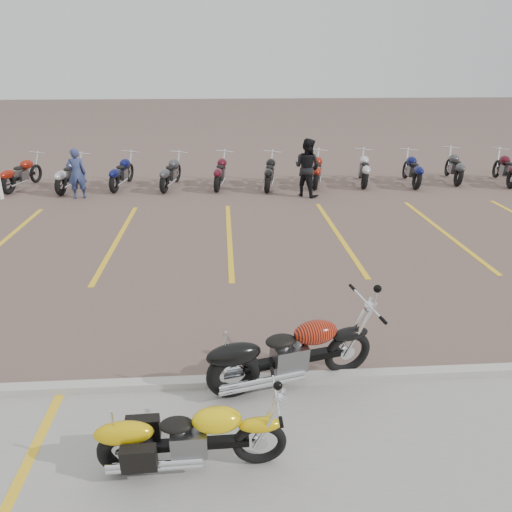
{
  "coord_description": "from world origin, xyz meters",
  "views": [
    {
      "loc": [
        -0.13,
        -7.57,
        4.06
      ],
      "look_at": [
        0.44,
        0.78,
        0.75
      ],
      "focal_mm": 35.0,
      "sensor_mm": 36.0,
      "label": 1
    }
  ],
  "objects_px": {
    "flame_cruiser": "(287,355)",
    "person_b": "(307,168)",
    "yellow_cruiser": "(188,438)",
    "person_a": "(77,173)"
  },
  "relations": [
    {
      "from": "yellow_cruiser",
      "to": "person_b",
      "type": "xyz_separation_m",
      "value": [
        3.07,
        11.21,
        0.5
      ]
    },
    {
      "from": "flame_cruiser",
      "to": "person_b",
      "type": "xyz_separation_m",
      "value": [
        1.87,
        9.83,
        0.43
      ]
    },
    {
      "from": "yellow_cruiser",
      "to": "flame_cruiser",
      "type": "height_order",
      "value": "flame_cruiser"
    },
    {
      "from": "yellow_cruiser",
      "to": "flame_cruiser",
      "type": "relative_size",
      "value": 0.87
    },
    {
      "from": "flame_cruiser",
      "to": "person_b",
      "type": "distance_m",
      "value": 10.01
    },
    {
      "from": "flame_cruiser",
      "to": "person_b",
      "type": "relative_size",
      "value": 1.25
    },
    {
      "from": "yellow_cruiser",
      "to": "person_b",
      "type": "bearing_deg",
      "value": 73.41
    },
    {
      "from": "person_a",
      "to": "yellow_cruiser",
      "type": "bearing_deg",
      "value": 98.28
    },
    {
      "from": "person_a",
      "to": "person_b",
      "type": "relative_size",
      "value": 0.86
    },
    {
      "from": "flame_cruiser",
      "to": "person_a",
      "type": "height_order",
      "value": "person_a"
    }
  ]
}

